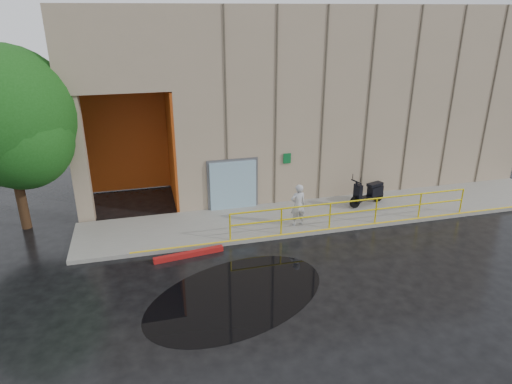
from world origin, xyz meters
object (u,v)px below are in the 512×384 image
person (298,205)px  tree_near (9,122)px  scooter (369,186)px  red_curb (189,254)px

person → tree_near: size_ratio=0.24×
scooter → tree_near: (-13.41, 1.40, 3.18)m
scooter → person: bearing=-179.2°
person → scooter: bearing=-167.6°
person → scooter: person is taller
person → red_curb: person is taller
scooter → red_curb: 8.15m
red_curb → tree_near: tree_near is taller
red_curb → tree_near: 7.84m
person → red_curb: size_ratio=0.69×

